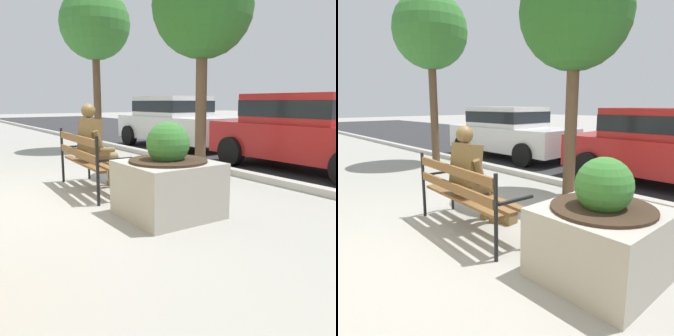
{
  "view_description": "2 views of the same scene",
  "coord_description": "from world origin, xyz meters",
  "views": [
    {
      "loc": [
        5.13,
        -2.1,
        1.4
      ],
      "look_at": [
        1.47,
        0.39,
        0.6
      ],
      "focal_mm": 39.49,
      "sensor_mm": 36.0,
      "label": 1
    },
    {
      "loc": [
        2.89,
        -2.1,
        1.62
      ],
      "look_at": [
        -0.28,
        0.78,
        0.75
      ],
      "focal_mm": 33.23,
      "sensor_mm": 36.0,
      "label": 2
    }
  ],
  "objects": [
    {
      "name": "park_bench",
      "position": [
        -0.29,
        0.07,
        0.54
      ],
      "size": [
        1.83,
        0.64,
        0.95
      ],
      "color": "brown",
      "rests_on": "ground"
    },
    {
      "name": "parked_car_white",
      "position": [
        -4.2,
        4.48,
        0.84
      ],
      "size": [
        4.15,
        2.02,
        1.56
      ],
      "color": "silver",
      "rests_on": "ground"
    },
    {
      "name": "ground_plane",
      "position": [
        0.0,
        0.0,
        0.0
      ],
      "size": [
        80.0,
        80.0,
        0.0
      ],
      "primitive_type": "plane",
      "color": "#9E9B93"
    },
    {
      "name": "curb_stone",
      "position": [
        0.0,
        2.9,
        0.06
      ],
      "size": [
        60.0,
        0.2,
        0.12
      ],
      "primitive_type": "cube",
      "color": "#B2AFA8",
      "rests_on": "ground"
    },
    {
      "name": "street_tree_near_bench",
      "position": [
        -4.83,
        2.26,
        3.47
      ],
      "size": [
        1.94,
        1.94,
        4.48
      ],
      "color": "brown",
      "rests_on": "ground"
    },
    {
      "name": "parked_car_red",
      "position": [
        0.5,
        4.48,
        0.84
      ],
      "size": [
        4.15,
        2.02,
        1.56
      ],
      "color": "#B21E1E",
      "rests_on": "ground"
    },
    {
      "name": "concrete_planter",
      "position": [
        1.47,
        0.39,
        0.44
      ],
      "size": [
        1.07,
        1.07,
        1.17
      ],
      "color": "#A8A399",
      "rests_on": "ground"
    },
    {
      "name": "street_tree_down_street",
      "position": [
        -0.4,
        2.43,
        3.07
      ],
      "size": [
        1.86,
        1.86,
        4.04
      ],
      "color": "brown",
      "rests_on": "ground"
    },
    {
      "name": "bronze_statue_seated",
      "position": [
        -0.33,
        0.29,
        0.67
      ],
      "size": [
        0.61,
        0.81,
        1.37
      ],
      "color": "brown",
      "rests_on": "ground"
    }
  ]
}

